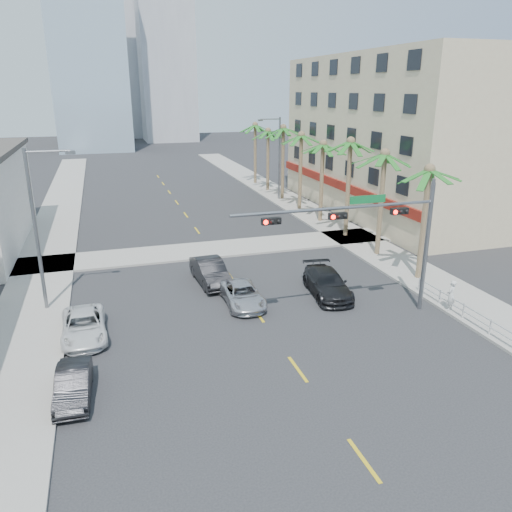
{
  "coord_description": "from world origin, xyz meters",
  "views": [
    {
      "loc": [
        -7.49,
        -14.01,
        11.84
      ],
      "look_at": [
        -0.18,
        9.74,
        3.5
      ],
      "focal_mm": 35.0,
      "sensor_mm": 36.0,
      "label": 1
    }
  ],
  "objects_px": {
    "traffic_signal_mast": "(376,227)",
    "car_lane_right": "(327,283)",
    "car_parked_far": "(84,326)",
    "car_lane_left": "(210,272)",
    "car_lane_center": "(242,295)",
    "pedestrian": "(451,295)",
    "car_parked_mid": "(73,385)"
  },
  "relations": [
    {
      "from": "traffic_signal_mast",
      "to": "car_lane_right",
      "type": "xyz_separation_m",
      "value": [
        -0.96,
        3.44,
        -4.32
      ]
    },
    {
      "from": "traffic_signal_mast",
      "to": "car_parked_far",
      "type": "distance_m",
      "value": 15.65
    },
    {
      "from": "traffic_signal_mast",
      "to": "car_parked_far",
      "type": "bearing_deg",
      "value": 172.41
    },
    {
      "from": "car_lane_left",
      "to": "car_lane_center",
      "type": "relative_size",
      "value": 1.08
    },
    {
      "from": "car_parked_far",
      "to": "pedestrian",
      "type": "relative_size",
      "value": 2.63
    },
    {
      "from": "car_lane_center",
      "to": "traffic_signal_mast",
      "type": "bearing_deg",
      "value": -28.69
    },
    {
      "from": "traffic_signal_mast",
      "to": "car_parked_far",
      "type": "relative_size",
      "value": 2.43
    },
    {
      "from": "car_lane_left",
      "to": "car_lane_center",
      "type": "distance_m",
      "value": 4.0
    },
    {
      "from": "traffic_signal_mast",
      "to": "car_lane_left",
      "type": "height_order",
      "value": "traffic_signal_mast"
    },
    {
      "from": "car_lane_right",
      "to": "pedestrian",
      "type": "xyz_separation_m",
      "value": [
        5.48,
        -4.29,
        0.28
      ]
    },
    {
      "from": "traffic_signal_mast",
      "to": "car_lane_left",
      "type": "relative_size",
      "value": 2.36
    },
    {
      "from": "car_parked_far",
      "to": "car_parked_mid",
      "type": "bearing_deg",
      "value": -95.08
    },
    {
      "from": "car_lane_right",
      "to": "pedestrian",
      "type": "distance_m",
      "value": 6.96
    },
    {
      "from": "traffic_signal_mast",
      "to": "car_lane_center",
      "type": "xyz_separation_m",
      "value": [
        -6.24,
        3.55,
        -4.45
      ]
    },
    {
      "from": "car_parked_far",
      "to": "car_lane_left",
      "type": "distance_m",
      "value": 9.34
    },
    {
      "from": "traffic_signal_mast",
      "to": "car_lane_right",
      "type": "relative_size",
      "value": 2.19
    },
    {
      "from": "traffic_signal_mast",
      "to": "car_lane_right",
      "type": "height_order",
      "value": "traffic_signal_mast"
    },
    {
      "from": "car_lane_left",
      "to": "car_lane_center",
      "type": "bearing_deg",
      "value": -78.7
    },
    {
      "from": "car_parked_mid",
      "to": "pedestrian",
      "type": "distance_m",
      "value": 19.86
    },
    {
      "from": "car_lane_center",
      "to": "pedestrian",
      "type": "height_order",
      "value": "pedestrian"
    },
    {
      "from": "car_parked_far",
      "to": "traffic_signal_mast",
      "type": "bearing_deg",
      "value": -9.4
    },
    {
      "from": "car_parked_far",
      "to": "car_lane_right",
      "type": "relative_size",
      "value": 0.9
    },
    {
      "from": "traffic_signal_mast",
      "to": "car_parked_far",
      "type": "xyz_separation_m",
      "value": [
        -14.88,
        1.98,
        -4.43
      ]
    },
    {
      "from": "car_lane_center",
      "to": "car_parked_far",
      "type": "bearing_deg",
      "value": -168.71
    },
    {
      "from": "car_lane_left",
      "to": "car_lane_right",
      "type": "height_order",
      "value": "car_lane_left"
    },
    {
      "from": "car_parked_far",
      "to": "pedestrian",
      "type": "distance_m",
      "value": 19.61
    },
    {
      "from": "traffic_signal_mast",
      "to": "car_lane_right",
      "type": "distance_m",
      "value": 5.61
    },
    {
      "from": "traffic_signal_mast",
      "to": "pedestrian",
      "type": "height_order",
      "value": "traffic_signal_mast"
    },
    {
      "from": "car_lane_right",
      "to": "car_lane_left",
      "type": "bearing_deg",
      "value": 155.07
    },
    {
      "from": "car_lane_right",
      "to": "traffic_signal_mast",
      "type": "bearing_deg",
      "value": -67.19
    },
    {
      "from": "pedestrian",
      "to": "car_lane_left",
      "type": "bearing_deg",
      "value": -64.34
    },
    {
      "from": "pedestrian",
      "to": "car_parked_mid",
      "type": "bearing_deg",
      "value": -22.22
    }
  ]
}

